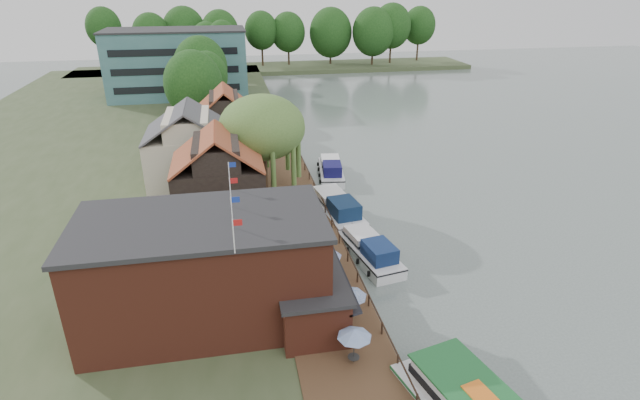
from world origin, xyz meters
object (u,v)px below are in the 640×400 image
hotel_block (178,63)px  umbrella_0 (354,346)px  umbrella_5 (312,223)px  cruiser_1 (336,205)px  umbrella_1 (348,304)px  cruiser_0 (369,247)px  umbrella_2 (330,292)px  umbrella_3 (328,264)px  cottage_b (190,145)px  umbrella_4 (315,249)px  cottage_a (218,176)px  cruiser_2 (331,168)px  pub (236,267)px  cottage_c (226,122)px  willow (263,146)px

hotel_block → umbrella_0: 78.57m
umbrella_5 → cruiser_1: (3.38, 5.36, -0.99)m
umbrella_1 → cruiser_0: bearing=65.8°
umbrella_2 → umbrella_3: size_ratio=1.00×
cottage_b → umbrella_4: 22.26m
umbrella_4 → cruiser_0: bearing=16.6°
cottage_a → cruiser_2: size_ratio=0.91×
pub → umbrella_5: 12.08m
cottage_b → umbrella_1: (10.95, -27.17, -2.96)m
cottage_c → umbrella_1: 36.95m
hotel_block → cruiser_1: (18.03, -55.84, -5.85)m
willow → cottage_b: bearing=146.3°
cottage_b → umbrella_3: bearing=-64.1°
hotel_block → willow: (11.50, -51.00, -0.94)m
pub → umbrella_3: pub is taller
hotel_block → cruiser_0: 67.18m
umbrella_3 → cruiser_1: bearing=74.5°
cottage_a → cottage_b: (-3.00, 10.00, 0.00)m
willow → umbrella_2: (2.58, -20.57, -3.93)m
cottage_b → hotel_block: bearing=95.0°
pub → cottage_b: cottage_b is taller
umbrella_3 → cruiser_0: 5.89m
umbrella_4 → umbrella_1: bearing=-83.7°
willow → umbrella_1: (3.45, -22.17, -3.93)m
umbrella_1 → cruiser_0: size_ratio=0.25×
pub → cottage_b: bearing=99.1°
umbrella_3 → cruiser_0: (4.34, 3.81, -1.15)m
hotel_block → umbrella_4: 67.29m
cottage_c → umbrella_5: size_ratio=3.58×
cottage_c → willow: bearing=-76.0°
umbrella_2 → umbrella_5: (0.58, 10.37, 0.00)m
umbrella_1 → umbrella_5: same height
hotel_block → cruiser_0: (19.01, -64.15, -6.01)m
umbrella_3 → willow: bearing=100.6°
umbrella_1 → hotel_block: bearing=101.5°
hotel_block → umbrella_4: hotel_block is taller
pub → umbrella_2: pub is taller
hotel_block → cottage_b: size_ratio=2.65×
cruiser_2 → umbrella_4: bearing=-97.3°
cruiser_0 → cruiser_2: (0.85, 19.29, -0.01)m
cruiser_2 → cottage_a: bearing=-130.9°
cottage_c → umbrella_3: 31.81m
umbrella_1 → umbrella_5: bearing=91.4°
cottage_b → cruiser_0: bearing=-50.4°
umbrella_0 → umbrella_3: bearing=87.8°
willow → cruiser_0: bearing=-60.3°
umbrella_5 → cruiser_0: size_ratio=0.25×
cottage_a → cruiser_1: cottage_a is taller
cottage_a → cruiser_1: 11.72m
hotel_block → umbrella_2: size_ratio=10.69×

